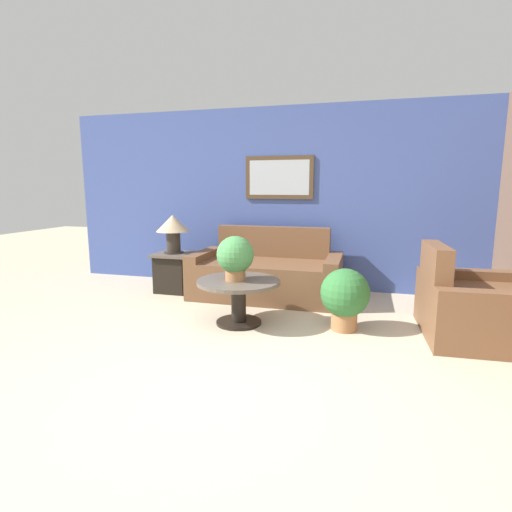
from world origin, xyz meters
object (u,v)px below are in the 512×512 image
object	(u,v)px
table_lamp	(173,227)
potted_plant_floor	(345,296)
side_table	(175,272)
potted_plant_on_table	(235,256)
couch_main	(267,275)
armchair	(472,308)
coffee_table	(239,292)

from	to	relation	value
table_lamp	potted_plant_floor	distance (m)	2.66
side_table	potted_plant_on_table	distance (m)	1.74
couch_main	potted_plant_on_table	bearing A→B (deg)	-92.76
table_lamp	potted_plant_on_table	bearing A→B (deg)	-40.45
armchair	potted_plant_on_table	bearing A→B (deg)	93.48
couch_main	side_table	xyz separation A→B (m)	(-1.33, -0.08, -0.02)
armchair	potted_plant_on_table	world-z (taller)	potted_plant_on_table
side_table	table_lamp	xyz separation A→B (m)	(-0.00, 0.00, 0.64)
armchair	table_lamp	bearing A→B (deg)	74.46
coffee_table	table_lamp	distance (m)	1.78
armchair	potted_plant_floor	world-z (taller)	armchair
couch_main	coffee_table	size ratio (longest dim) A/B	2.20
armchair	potted_plant_on_table	distance (m)	2.42
armchair	side_table	bearing A→B (deg)	74.46
armchair	potted_plant_on_table	xyz separation A→B (m)	(-2.37, -0.25, 0.45)
coffee_table	potted_plant_on_table	world-z (taller)	potted_plant_on_table
couch_main	side_table	world-z (taller)	couch_main
side_table	table_lamp	world-z (taller)	table_lamp
potted_plant_on_table	potted_plant_floor	bearing A→B (deg)	6.59
potted_plant_on_table	table_lamp	bearing A→B (deg)	139.55
coffee_table	side_table	world-z (taller)	side_table
couch_main	coffee_table	bearing A→B (deg)	-91.42
coffee_table	potted_plant_floor	size ratio (longest dim) A/B	1.38
side_table	potted_plant_floor	bearing A→B (deg)	-21.55
couch_main	potted_plant_floor	bearing A→B (deg)	-43.67
coffee_table	potted_plant_on_table	size ratio (longest dim) A/B	1.88
table_lamp	potted_plant_floor	bearing A→B (deg)	-21.55
table_lamp	potted_plant_floor	world-z (taller)	table_lamp
couch_main	coffee_table	xyz separation A→B (m)	(-0.03, -1.15, 0.05)
table_lamp	potted_plant_floor	xyz separation A→B (m)	(2.42, -0.96, -0.55)
potted_plant_floor	side_table	bearing A→B (deg)	158.45
coffee_table	potted_plant_on_table	xyz separation A→B (m)	(-0.03, -0.02, 0.39)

